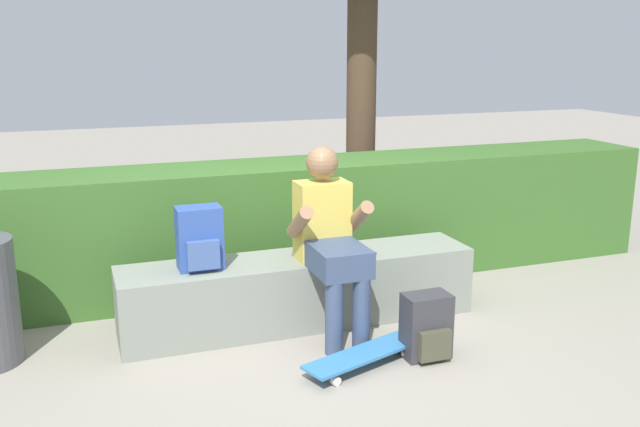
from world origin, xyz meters
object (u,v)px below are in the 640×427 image
(backpack_on_bench, at_px, (200,239))
(backpack_on_ground, at_px, (427,327))
(bench_main, at_px, (300,290))
(person_skater, at_px, (330,236))
(skateboard_near_person, at_px, (364,355))

(backpack_on_bench, xyz_separation_m, backpack_on_ground, (1.22, -0.76, -0.47))
(bench_main, relative_size, backpack_on_bench, 5.99)
(bench_main, distance_m, backpack_on_bench, 0.79)
(person_skater, distance_m, skateboard_near_person, 0.80)
(person_skater, xyz_separation_m, skateboard_near_person, (0.01, -0.54, -0.59))
(skateboard_near_person, relative_size, backpack_on_ground, 2.05)
(backpack_on_ground, bearing_deg, skateboard_near_person, 178.53)
(person_skater, bearing_deg, backpack_on_bench, 165.31)
(bench_main, distance_m, person_skater, 0.50)
(backpack_on_bench, bearing_deg, skateboard_near_person, -42.72)
(skateboard_near_person, bearing_deg, backpack_on_bench, 137.28)
(backpack_on_bench, distance_m, backpack_on_ground, 1.51)
(backpack_on_ground, bearing_deg, backpack_on_bench, 148.04)
(backpack_on_bench, bearing_deg, bench_main, 0.82)
(person_skater, relative_size, skateboard_near_person, 1.48)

